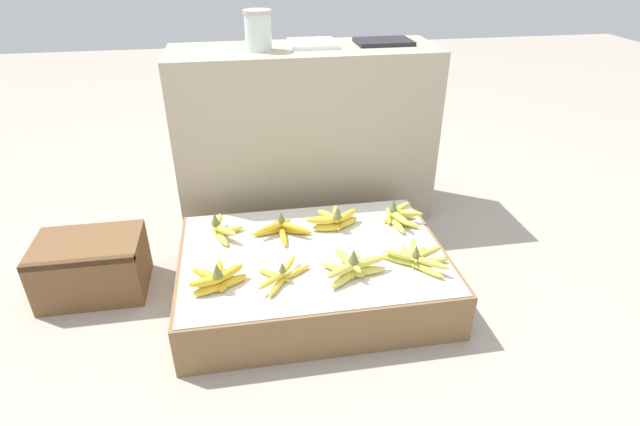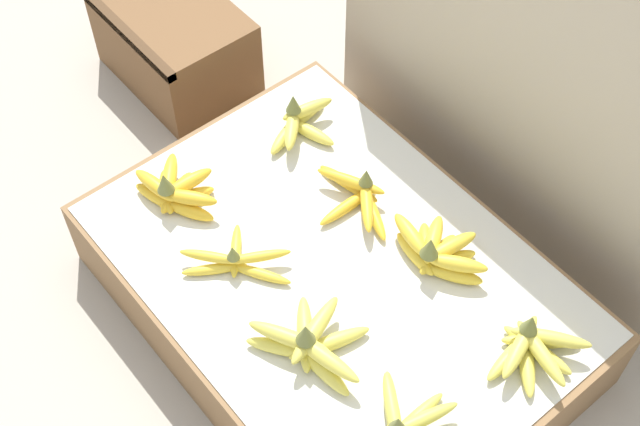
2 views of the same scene
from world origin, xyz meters
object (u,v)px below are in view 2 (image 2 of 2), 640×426
Objects in this scene: banana_bunch_front_left at (175,192)px; banana_bunch_front_midright at (310,344)px; wooden_crate at (175,44)px; banana_bunch_middle_midleft at (358,195)px; banana_bunch_middle_left at (299,122)px; banana_bunch_middle_midright at (436,252)px; banana_bunch_middle_right at (533,347)px; banana_bunch_front_midleft at (236,261)px.

banana_bunch_front_left is 0.85× the size of banana_bunch_front_midright.
wooden_crate is 1.60× the size of banana_bunch_middle_midleft.
banana_bunch_middle_left is 0.87× the size of banana_bunch_middle_midright.
banana_bunch_front_left is 0.81m from banana_bunch_middle_right.
banana_bunch_middle_left is 0.82× the size of banana_bunch_middle_midleft.
banana_bunch_front_left is 0.86× the size of banana_bunch_middle_midright.
banana_bunch_front_midleft is at bearing -148.92° from banana_bunch_middle_right.
banana_bunch_middle_midleft is at bearing -173.84° from banana_bunch_middle_midright.
banana_bunch_middle_midleft is (-0.22, 0.31, -0.01)m from banana_bunch_front_midright.
banana_bunch_middle_left is (0.01, 0.33, -0.00)m from banana_bunch_front_left.
banana_bunch_middle_left reaches higher than banana_bunch_middle_right.
banana_bunch_middle_left is (0.51, 0.02, 0.11)m from wooden_crate.
banana_bunch_middle_right is (0.52, 0.32, 0.01)m from banana_bunch_front_midleft.
banana_bunch_front_midleft is at bearing -23.98° from wooden_crate.
banana_bunch_front_midleft is at bearing -57.91° from banana_bunch_middle_left.
banana_bunch_middle_left is 0.97× the size of banana_bunch_middle_right.
banana_bunch_front_midright is at bearing -90.22° from banana_bunch_middle_midright.
banana_bunch_middle_left is (-0.21, 0.34, 0.01)m from banana_bunch_front_midleft.
banana_bunch_front_left is at bearing -145.57° from banana_bunch_middle_midright.
banana_bunch_front_left is at bearing -92.01° from banana_bunch_middle_left.
banana_bunch_middle_left reaches higher than banana_bunch_middle_midleft.
banana_bunch_front_left is 0.33m from banana_bunch_middle_left.
wooden_crate is at bearing 179.78° from banana_bunch_middle_right.
banana_bunch_middle_midright is at bearing 177.96° from banana_bunch_middle_right.
banana_bunch_front_left is at bearing -157.14° from banana_bunch_middle_right.
banana_bunch_middle_midleft reaches higher than banana_bunch_front_midleft.
banana_bunch_middle_right is at bearing -1.55° from banana_bunch_middle_left.
wooden_crate is 0.52m from banana_bunch_middle_left.
banana_bunch_front_midright is at bearing -55.03° from banana_bunch_middle_midleft.
banana_bunch_middle_left is at bearing 143.25° from banana_bunch_front_midright.
banana_bunch_middle_left is at bearing 1.70° from wooden_crate.
banana_bunch_front_left is 0.57m from banana_bunch_middle_midright.
banana_bunch_middle_midright reaches higher than banana_bunch_middle_right.
banana_bunch_front_left is at bearing 179.69° from banana_bunch_front_midleft.
banana_bunch_middle_left is at bearing 122.09° from banana_bunch_front_midleft.
banana_bunch_front_midleft is 0.87× the size of banana_bunch_front_midright.
banana_bunch_middle_midright reaches higher than banana_bunch_middle_left.
banana_bunch_front_left reaches higher than banana_bunch_middle_left.
banana_bunch_front_midleft is (0.22, -0.00, -0.01)m from banana_bunch_front_left.
banana_bunch_front_midleft is at bearing -96.23° from banana_bunch_middle_midleft.
banana_bunch_middle_midleft is (0.24, -0.03, -0.00)m from banana_bunch_middle_left.
banana_bunch_front_midright is 0.38m from banana_bunch_middle_midleft.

